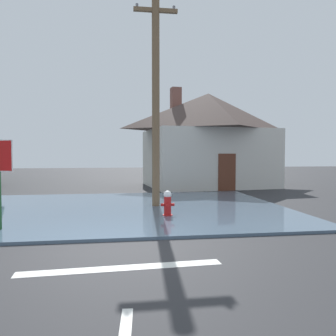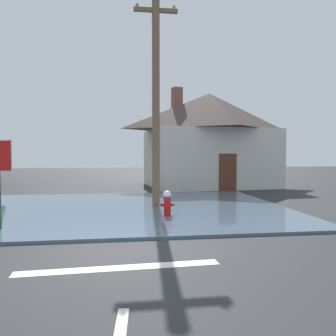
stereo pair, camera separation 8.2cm
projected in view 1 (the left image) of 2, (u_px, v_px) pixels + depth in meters
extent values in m
cube|color=#2D2D30|center=(109.00, 251.00, 7.13)|extent=(80.00, 80.00, 0.10)
cube|color=#4C6075|center=(120.00, 209.00, 11.98)|extent=(11.84, 8.68, 0.08)
cube|color=silver|center=(122.00, 268.00, 5.92)|extent=(3.61, 0.48, 0.01)
cylinder|color=red|center=(168.00, 216.00, 10.52)|extent=(0.31, 0.31, 0.10)
cylinder|color=red|center=(168.00, 206.00, 10.51)|extent=(0.23, 0.23, 0.56)
sphere|color=white|center=(168.00, 194.00, 10.49)|extent=(0.25, 0.25, 0.25)
cylinder|color=red|center=(162.00, 205.00, 10.48)|extent=(0.10, 0.09, 0.09)
cylinder|color=red|center=(173.00, 205.00, 10.53)|extent=(0.10, 0.09, 0.09)
cylinder|color=red|center=(168.00, 206.00, 10.35)|extent=(0.11, 0.10, 0.11)
cylinder|color=brown|center=(156.00, 102.00, 12.29)|extent=(0.28, 0.28, 7.80)
cube|color=brown|center=(156.00, 10.00, 12.14)|extent=(1.60, 0.14, 0.14)
cylinder|color=slate|center=(137.00, 5.00, 12.04)|extent=(0.10, 0.10, 0.12)
cylinder|color=slate|center=(174.00, 8.00, 12.23)|extent=(0.10, 0.10, 0.12)
cube|color=beige|center=(208.00, 158.00, 20.63)|extent=(7.69, 6.21, 3.43)
pyramid|color=#473833|center=(208.00, 112.00, 20.50)|extent=(8.31, 6.71, 2.23)
cube|color=brown|center=(176.00, 104.00, 20.96)|extent=(0.66, 0.66, 2.01)
cube|color=#592D1E|center=(227.00, 172.00, 18.02)|extent=(1.00, 0.17, 2.00)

